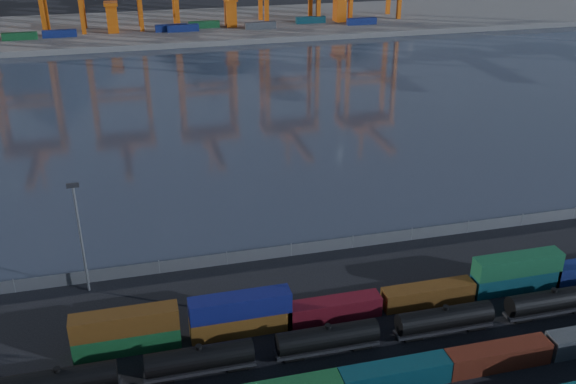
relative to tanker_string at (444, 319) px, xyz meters
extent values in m
plane|color=black|center=(-14.08, -5.03, -2.00)|extent=(700.00, 700.00, 0.00)
plane|color=#2B323E|center=(-14.08, 99.97, -1.99)|extent=(700.00, 700.00, 0.00)
cube|color=#514F4C|center=(-14.08, 204.97, -1.00)|extent=(700.00, 70.00, 2.00)
cube|color=#0C373F|center=(-9.77, -7.42, -0.59)|extent=(13.00, 2.64, 2.82)
cube|color=#541E10|center=(3.14, -7.42, -0.59)|extent=(13.00, 2.64, 2.82)
cube|color=#144E24|center=(-39.08, 6.35, -0.61)|extent=(12.85, 2.61, 2.78)
cube|color=#553311|center=(-39.08, 6.35, 2.17)|extent=(12.85, 2.61, 2.78)
cube|color=brown|center=(-24.99, 6.35, -0.61)|extent=(12.85, 2.61, 2.78)
cube|color=#111656|center=(-24.99, 6.35, 2.17)|extent=(12.85, 2.61, 2.78)
cube|color=#580D17|center=(-12.74, 6.35, -0.61)|extent=(12.85, 2.61, 2.78)
cube|color=#593511|center=(0.83, 6.35, -0.61)|extent=(12.85, 2.61, 2.78)
cube|color=#0D3B45|center=(14.11, 6.35, -0.61)|extent=(12.85, 2.61, 2.78)
cube|color=#165430|center=(14.11, 6.35, 2.17)|extent=(12.85, 2.61, 2.78)
cylinder|color=black|center=(-46.50, 0.00, 0.21)|extent=(12.51, 2.79, 2.79)
cylinder|color=black|center=(-46.50, 0.00, 1.75)|extent=(0.77, 0.77, 0.48)
cylinder|color=black|center=(-31.00, 0.00, 0.21)|extent=(12.51, 2.79, 2.79)
cylinder|color=black|center=(-31.00, 0.00, 1.75)|extent=(0.77, 0.77, 0.48)
cube|color=black|center=(-31.00, 0.00, -1.33)|extent=(12.99, 1.92, 0.38)
cube|color=black|center=(-35.33, 0.00, -1.71)|extent=(2.41, 1.73, 0.58)
cube|color=black|center=(-26.67, 0.00, -1.71)|extent=(2.41, 1.73, 0.58)
cylinder|color=black|center=(-15.50, 0.00, 0.21)|extent=(12.51, 2.79, 2.79)
cylinder|color=black|center=(-15.50, 0.00, 1.75)|extent=(0.77, 0.77, 0.48)
cube|color=black|center=(-15.50, 0.00, -1.33)|extent=(12.99, 1.92, 0.38)
cube|color=black|center=(-19.83, 0.00, -1.71)|extent=(2.41, 1.73, 0.58)
cube|color=black|center=(-11.17, 0.00, -1.71)|extent=(2.41, 1.73, 0.58)
cylinder|color=black|center=(0.00, 0.00, 0.21)|extent=(12.51, 2.79, 2.79)
cylinder|color=black|center=(0.00, 0.00, 1.75)|extent=(0.77, 0.77, 0.48)
cube|color=black|center=(0.00, 0.00, -1.33)|extent=(12.99, 1.92, 0.38)
cube|color=black|center=(-4.33, 0.00, -1.71)|extent=(2.41, 1.73, 0.58)
cube|color=black|center=(4.33, 0.00, -1.71)|extent=(2.41, 1.73, 0.58)
cylinder|color=black|center=(15.50, 0.00, 0.21)|extent=(12.51, 2.79, 2.79)
cylinder|color=black|center=(15.50, 0.00, 1.75)|extent=(0.77, 0.77, 0.48)
cube|color=black|center=(15.50, 0.00, -1.33)|extent=(12.99, 1.92, 0.38)
cube|color=black|center=(11.17, 0.00, -1.71)|extent=(2.41, 1.73, 0.58)
cube|color=#595B5E|center=(-14.08, 22.97, -1.00)|extent=(160.00, 0.06, 2.00)
cylinder|color=slate|center=(-54.08, 22.97, -0.90)|extent=(0.12, 0.12, 2.20)
cylinder|color=slate|center=(-44.08, 22.97, -0.90)|extent=(0.12, 0.12, 2.20)
cylinder|color=slate|center=(-34.08, 22.97, -0.90)|extent=(0.12, 0.12, 2.20)
cylinder|color=slate|center=(-24.08, 22.97, -0.90)|extent=(0.12, 0.12, 2.20)
cylinder|color=slate|center=(-14.08, 22.97, -0.90)|extent=(0.12, 0.12, 2.20)
cylinder|color=slate|center=(-4.08, 22.97, -0.90)|extent=(0.12, 0.12, 2.20)
cylinder|color=slate|center=(5.92, 22.97, -0.90)|extent=(0.12, 0.12, 2.20)
cylinder|color=slate|center=(15.92, 22.97, -0.90)|extent=(0.12, 0.12, 2.20)
cylinder|color=slate|center=(25.92, 22.97, -0.90)|extent=(0.12, 0.12, 2.20)
cylinder|color=slate|center=(35.92, 22.97, -0.90)|extent=(0.12, 0.12, 2.20)
cylinder|color=slate|center=(-44.08, 20.97, 6.00)|extent=(0.36, 0.36, 16.00)
cube|color=black|center=(-44.08, 20.97, 14.30)|extent=(1.60, 0.40, 0.60)
cube|color=navy|center=(-13.42, 189.64, 1.30)|extent=(12.00, 2.44, 2.60)
cube|color=navy|center=(57.27, 185.89, 1.30)|extent=(12.00, 2.44, 2.60)
cube|color=navy|center=(-17.72, 191.05, 1.30)|extent=(12.00, 2.44, 2.60)
cube|color=#3F4244|center=(16.30, 187.67, 1.30)|extent=(12.00, 2.44, 2.60)
cube|color=#144C23|center=(-71.83, 189.17, 1.30)|extent=(12.00, 2.44, 2.60)
cube|color=navy|center=(-58.24, 190.49, 1.30)|extent=(12.00, 2.44, 2.60)
cube|color=#144C23|center=(-4.74, 194.45, 1.30)|extent=(12.00, 2.44, 2.60)
cube|color=#0C3842|center=(38.33, 193.79, 1.30)|extent=(12.00, 2.44, 2.60)
cube|color=#C9540E|center=(-39.08, 194.97, 5.00)|extent=(4.00, 6.00, 10.00)
cube|color=#C9540E|center=(-39.08, 194.97, 10.50)|extent=(5.00, 7.00, 1.20)
cube|color=#C9540E|center=(5.92, 194.97, 5.00)|extent=(4.00, 6.00, 10.00)
cube|color=#C9540E|center=(50.92, 194.97, 5.00)|extent=(4.00, 6.00, 10.00)
camera|label=1|loc=(-35.55, -59.38, 49.27)|focal=40.00mm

